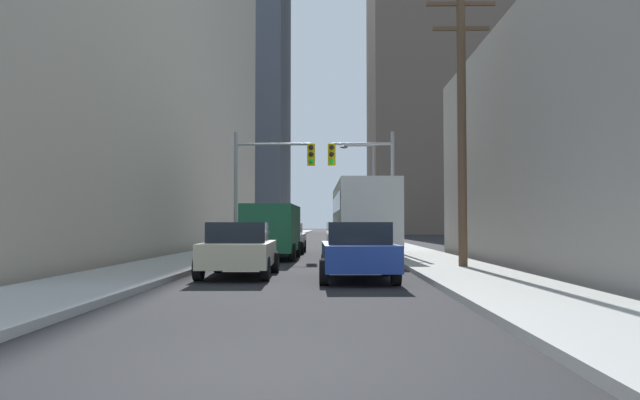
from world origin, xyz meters
TOP-DOWN VIEW (x-y plane):
  - ground_plane at (0.00, 0.00)m, footprint 400.00×400.00m
  - sidewalk_left at (-4.69, 50.00)m, footprint 2.90×160.00m
  - sidewalk_right at (4.69, 50.00)m, footprint 2.90×160.00m
  - city_bus at (2.33, 23.77)m, footprint 2.81×11.56m
  - cargo_van_green at (-1.63, 19.35)m, footprint 2.16×5.25m
  - sedan_blue at (1.53, 10.03)m, footprint 1.95×4.26m
  - sedan_beige at (-1.73, 11.06)m, footprint 1.95×4.26m
  - sedan_navy at (-1.48, 24.71)m, footprint 1.95×4.25m
  - traffic_signal_near_left at (-2.14, 23.42)m, footprint 3.98×0.44m
  - traffic_signal_near_right at (2.48, 23.42)m, footprint 3.26×0.44m
  - utility_pole_right at (4.98, 13.21)m, footprint 2.20×0.28m
  - street_lamp_right at (3.54, 38.45)m, footprint 2.51×0.32m
  - building_left_mid_office at (-15.18, 44.13)m, footprint 15.85×26.50m
  - building_left_far_tower at (-16.91, 91.37)m, footprint 20.76×21.87m
  - building_right_far_highrise at (19.76, 89.51)m, footprint 25.14×21.39m

SIDE VIEW (x-z plane):
  - ground_plane at x=0.00m, z-range 0.00..0.00m
  - sidewalk_left at x=-4.69m, z-range 0.00..0.15m
  - sidewalk_right at x=4.69m, z-range 0.00..0.15m
  - sedan_blue at x=1.53m, z-range 0.01..1.53m
  - sedan_beige at x=-1.73m, z-range 0.01..1.53m
  - sedan_navy at x=-1.48m, z-range 0.01..1.53m
  - cargo_van_green at x=-1.63m, z-range 0.16..2.42m
  - city_bus at x=2.33m, z-range 0.23..3.63m
  - traffic_signal_near_right at x=2.48m, z-range 1.02..7.02m
  - traffic_signal_near_left at x=-2.14m, z-range 1.05..7.05m
  - street_lamp_right at x=3.54m, z-range 0.80..8.30m
  - utility_pole_right at x=4.98m, z-range 0.27..9.38m
  - building_left_mid_office at x=-15.18m, z-range 0.00..30.44m
  - building_right_far_highrise at x=19.76m, z-range 0.00..65.52m
  - building_left_far_tower at x=-16.91m, z-range 0.00..67.28m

